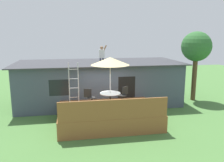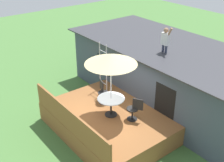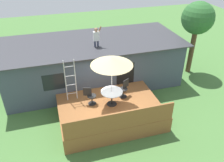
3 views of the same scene
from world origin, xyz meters
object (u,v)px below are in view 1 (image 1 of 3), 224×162
patio_table (110,96)px  patio_chair_left (90,98)px  step_ladder (74,83)px  backyard_tree (196,48)px  patio_chair_right (123,95)px  patio_umbrella (110,61)px  person_figure (102,53)px

patio_table → patio_chair_left: size_ratio=1.13×
step_ladder → backyard_tree: 8.54m
patio_chair_right → patio_umbrella: bearing=0.0°
patio_table → step_ladder: 2.09m
patio_table → backyard_tree: backyard_tree is taller
person_figure → patio_chair_right: person_figure is taller
patio_umbrella → person_figure: bearing=90.6°
person_figure → patio_chair_left: (-0.95, -2.49, -2.04)m
person_figure → backyard_tree: backyard_tree is taller
step_ladder → patio_umbrella: bearing=-28.3°
person_figure → patio_chair_right: size_ratio=1.21×
patio_table → person_figure: bearing=90.6°
patio_table → step_ladder: bearing=151.7°
patio_umbrella → patio_chair_left: 2.16m
patio_umbrella → patio_chair_left: patio_umbrella is taller
patio_umbrella → patio_chair_right: (0.79, 0.48, -1.89)m
patio_table → person_figure: size_ratio=0.94×
person_figure → patio_chair_left: person_figure is taller
person_figure → backyard_tree: size_ratio=0.24×
patio_chair_right → backyard_tree: (5.52, 2.63, 2.31)m
patio_umbrella → step_ladder: bearing=151.7°
person_figure → patio_chair_left: 3.36m
backyard_tree → person_figure: bearing=-177.3°
patio_chair_left → patio_chair_right: (1.77, 0.15, 0.00)m
patio_table → patio_umbrella: bearing=-14.0°
patio_chair_left → backyard_tree: size_ratio=0.20×
patio_chair_right → backyard_tree: bearing=174.1°
step_ladder → person_figure: size_ratio=1.98×
patio_chair_left → patio_umbrella: bearing=-0.0°
patio_chair_left → patio_chair_right: 1.78m
patio_umbrella → patio_chair_right: patio_umbrella is taller
patio_chair_left → person_figure: bearing=87.5°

